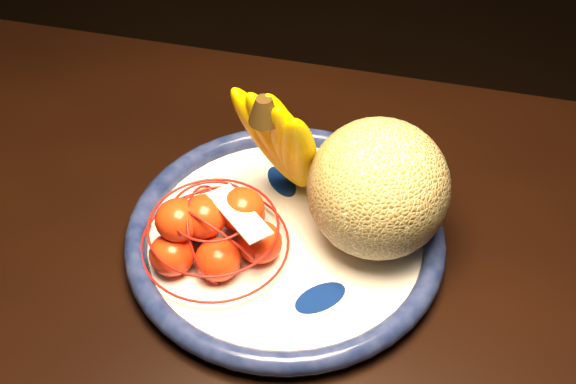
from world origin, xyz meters
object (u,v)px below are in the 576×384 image
(mandarin_bag, at_px, (214,230))
(cantaloupe, at_px, (378,189))
(fruit_bowl, at_px, (285,238))
(banana_bunch, at_px, (286,140))

(mandarin_bag, bearing_deg, cantaloupe, 23.70)
(fruit_bowl, relative_size, cantaloupe, 2.35)
(fruit_bowl, bearing_deg, banana_bunch, 105.63)
(banana_bunch, bearing_deg, fruit_bowl, -52.66)
(banana_bunch, xyz_separation_m, mandarin_bag, (-0.05, -0.09, -0.06))
(fruit_bowl, distance_m, mandarin_bag, 0.08)
(fruit_bowl, relative_size, banana_bunch, 1.87)
(cantaloupe, xyz_separation_m, banana_bunch, (-0.10, 0.02, 0.02))
(cantaloupe, xyz_separation_m, mandarin_bag, (-0.15, -0.06, -0.04))
(cantaloupe, relative_size, mandarin_bag, 0.73)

